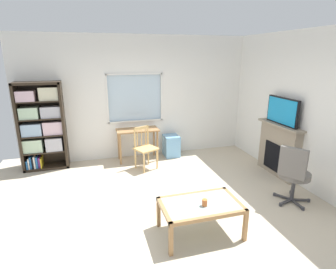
{
  "coord_description": "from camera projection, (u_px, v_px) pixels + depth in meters",
  "views": [
    {
      "loc": [
        -1.03,
        -3.66,
        2.35
      ],
      "look_at": [
        0.23,
        0.7,
        1.01
      ],
      "focal_mm": 28.82,
      "sensor_mm": 36.0,
      "label": 1
    }
  ],
  "objects": [
    {
      "name": "fireplace",
      "position": [
        278.0,
        149.0,
        5.41
      ],
      "size": [
        0.26,
        1.12,
        1.05
      ],
      "color": "gray",
      "rests_on": "ground"
    },
    {
      "name": "wall_back_with_window",
      "position": [
        137.0,
        98.0,
        6.24
      ],
      "size": [
        5.22,
        0.15,
        2.79
      ],
      "color": "white",
      "rests_on": "ground"
    },
    {
      "name": "plastic_drawer_unit",
      "position": [
        171.0,
        146.0,
        6.49
      ],
      "size": [
        0.35,
        0.4,
        0.5
      ],
      "primitive_type": "cube",
      "color": "#72ADDB",
      "rests_on": "ground"
    },
    {
      "name": "sippy_cup",
      "position": [
        205.0,
        203.0,
        3.51
      ],
      "size": [
        0.07,
        0.07,
        0.09
      ],
      "primitive_type": "cylinder",
      "color": "orange",
      "rests_on": "coffee_table"
    },
    {
      "name": "wooden_chair",
      "position": [
        145.0,
        148.0,
        5.7
      ],
      "size": [
        0.55,
        0.54,
        0.9
      ],
      "color": "tan",
      "rests_on": "ground"
    },
    {
      "name": "office_chair",
      "position": [
        294.0,
        172.0,
        4.29
      ],
      "size": [
        0.61,
        0.57,
        1.0
      ],
      "color": "slate",
      "rests_on": "ground"
    },
    {
      "name": "wall_right",
      "position": [
        316.0,
        113.0,
        4.62
      ],
      "size": [
        0.12,
        5.24,
        2.79
      ],
      "primitive_type": "cube",
      "color": "white",
      "rests_on": "ground"
    },
    {
      "name": "coffee_table",
      "position": [
        201.0,
        207.0,
        3.6
      ],
      "size": [
        1.06,
        0.66,
        0.46
      ],
      "color": "#8C9E99",
      "rests_on": "ground"
    },
    {
      "name": "desk_under_window",
      "position": [
        138.0,
        135.0,
        6.12
      ],
      "size": [
        0.94,
        0.45,
        0.74
      ],
      "color": "#A37547",
      "rests_on": "ground"
    },
    {
      "name": "bookshelf",
      "position": [
        42.0,
        125.0,
        5.6
      ],
      "size": [
        0.9,
        0.38,
        1.84
      ],
      "color": "#2D2319",
      "rests_on": "ground"
    },
    {
      "name": "tv",
      "position": [
        282.0,
        111.0,
        5.18
      ],
      "size": [
        0.06,
        0.84,
        0.52
      ],
      "color": "black",
      "rests_on": "fireplace"
    },
    {
      "name": "ground",
      "position": [
        167.0,
        208.0,
        4.32
      ],
      "size": [
        6.22,
        6.04,
        0.02
      ],
      "primitive_type": "cube",
      "color": "beige"
    }
  ]
}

